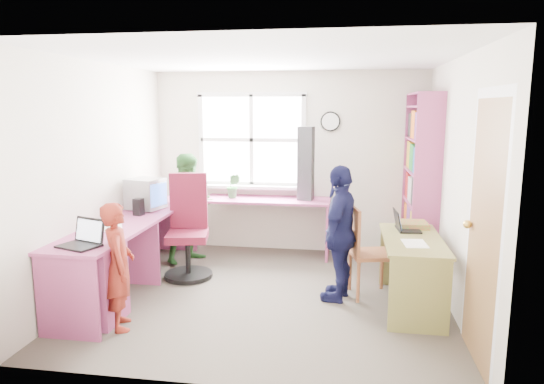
{
  "coord_description": "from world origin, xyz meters",
  "views": [
    {
      "loc": [
        0.77,
        -4.73,
        1.93
      ],
      "look_at": [
        0.0,
        0.25,
        1.05
      ],
      "focal_mm": 32.0,
      "sensor_mm": 36.0,
      "label": 1
    }
  ],
  "objects_px": {
    "bookshelf": "(420,186)",
    "cd_tower": "(306,164)",
    "l_desk": "(136,255)",
    "crt_monitor": "(146,194)",
    "right_desk": "(412,257)",
    "laptop_left": "(83,239)",
    "person_navy": "(340,233)",
    "swivel_chair": "(188,233)",
    "laptop_right": "(404,225)",
    "potted_plant": "(233,186)",
    "person_green": "(191,208)",
    "wooden_chair": "(365,248)",
    "person_red": "(119,266)"
  },
  "relations": [
    {
      "from": "laptop_right",
      "to": "crt_monitor",
      "type": "bearing_deg",
      "value": 79.69
    },
    {
      "from": "person_navy",
      "to": "person_green",
      "type": "bearing_deg",
      "value": -102.6
    },
    {
      "from": "laptop_right",
      "to": "l_desk",
      "type": "bearing_deg",
      "value": 96.6
    },
    {
      "from": "laptop_right",
      "to": "cd_tower",
      "type": "bearing_deg",
      "value": 38.48
    },
    {
      "from": "wooden_chair",
      "to": "cd_tower",
      "type": "xyz_separation_m",
      "value": [
        -0.72,
        1.29,
        0.71
      ]
    },
    {
      "from": "cd_tower",
      "to": "crt_monitor",
      "type": "bearing_deg",
      "value": -144.04
    },
    {
      "from": "swivel_chair",
      "to": "cd_tower",
      "type": "height_order",
      "value": "cd_tower"
    },
    {
      "from": "swivel_chair",
      "to": "laptop_right",
      "type": "distance_m",
      "value": 2.4
    },
    {
      "from": "l_desk",
      "to": "crt_monitor",
      "type": "xyz_separation_m",
      "value": [
        -0.23,
        0.82,
        0.48
      ]
    },
    {
      "from": "right_desk",
      "to": "laptop_right",
      "type": "distance_m",
      "value": 0.4
    },
    {
      "from": "l_desk",
      "to": "laptop_left",
      "type": "bearing_deg",
      "value": -103.21
    },
    {
      "from": "swivel_chair",
      "to": "cd_tower",
      "type": "bearing_deg",
      "value": 25.32
    },
    {
      "from": "bookshelf",
      "to": "potted_plant",
      "type": "bearing_deg",
      "value": 174.63
    },
    {
      "from": "wooden_chair",
      "to": "laptop_right",
      "type": "relative_size",
      "value": 2.91
    },
    {
      "from": "l_desk",
      "to": "right_desk",
      "type": "bearing_deg",
      "value": 4.33
    },
    {
      "from": "swivel_chair",
      "to": "potted_plant",
      "type": "xyz_separation_m",
      "value": [
        0.32,
        0.94,
        0.4
      ]
    },
    {
      "from": "l_desk",
      "to": "right_desk",
      "type": "relative_size",
      "value": 2.46
    },
    {
      "from": "crt_monitor",
      "to": "person_green",
      "type": "height_order",
      "value": "person_green"
    },
    {
      "from": "l_desk",
      "to": "swivel_chair",
      "type": "xyz_separation_m",
      "value": [
        0.3,
        0.75,
        0.05
      ]
    },
    {
      "from": "bookshelf",
      "to": "person_red",
      "type": "distance_m",
      "value": 3.56
    },
    {
      "from": "crt_monitor",
      "to": "bookshelf",
      "type": "bearing_deg",
      "value": 25.92
    },
    {
      "from": "cd_tower",
      "to": "potted_plant",
      "type": "height_order",
      "value": "cd_tower"
    },
    {
      "from": "l_desk",
      "to": "laptop_right",
      "type": "height_order",
      "value": "laptop_right"
    },
    {
      "from": "laptop_right",
      "to": "potted_plant",
      "type": "height_order",
      "value": "potted_plant"
    },
    {
      "from": "right_desk",
      "to": "swivel_chair",
      "type": "distance_m",
      "value": 2.49
    },
    {
      "from": "swivel_chair",
      "to": "person_navy",
      "type": "height_order",
      "value": "person_navy"
    },
    {
      "from": "person_navy",
      "to": "swivel_chair",
      "type": "bearing_deg",
      "value": -89.62
    },
    {
      "from": "laptop_left",
      "to": "person_navy",
      "type": "relative_size",
      "value": 0.29
    },
    {
      "from": "bookshelf",
      "to": "cd_tower",
      "type": "xyz_separation_m",
      "value": [
        -1.39,
        0.24,
        0.22
      ]
    },
    {
      "from": "laptop_left",
      "to": "person_green",
      "type": "bearing_deg",
      "value": 99.56
    },
    {
      "from": "swivel_chair",
      "to": "person_navy",
      "type": "distance_m",
      "value": 1.8
    },
    {
      "from": "laptop_left",
      "to": "laptop_right",
      "type": "bearing_deg",
      "value": 41.81
    },
    {
      "from": "bookshelf",
      "to": "crt_monitor",
      "type": "height_order",
      "value": "bookshelf"
    },
    {
      "from": "bookshelf",
      "to": "potted_plant",
      "type": "xyz_separation_m",
      "value": [
        -2.34,
        0.22,
        -0.09
      ]
    },
    {
      "from": "person_green",
      "to": "bookshelf",
      "type": "bearing_deg",
      "value": -51.51
    },
    {
      "from": "bookshelf",
      "to": "wooden_chair",
      "type": "bearing_deg",
      "value": -122.87
    },
    {
      "from": "l_desk",
      "to": "right_desk",
      "type": "xyz_separation_m",
      "value": [
        2.73,
        0.21,
        0.05
      ]
    },
    {
      "from": "bookshelf",
      "to": "potted_plant",
      "type": "distance_m",
      "value": 2.35
    },
    {
      "from": "laptop_right",
      "to": "person_navy",
      "type": "distance_m",
      "value": 0.67
    },
    {
      "from": "potted_plant",
      "to": "laptop_left",
      "type": "bearing_deg",
      "value": -108.08
    },
    {
      "from": "laptop_left",
      "to": "person_green",
      "type": "relative_size",
      "value": 0.3
    },
    {
      "from": "potted_plant",
      "to": "person_navy",
      "type": "distance_m",
      "value": 1.99
    },
    {
      "from": "bookshelf",
      "to": "person_green",
      "type": "bearing_deg",
      "value": -176.04
    },
    {
      "from": "l_desk",
      "to": "swivel_chair",
      "type": "distance_m",
      "value": 0.81
    },
    {
      "from": "right_desk",
      "to": "cd_tower",
      "type": "xyz_separation_m",
      "value": [
        -1.16,
        1.51,
        0.72
      ]
    },
    {
      "from": "laptop_left",
      "to": "cd_tower",
      "type": "height_order",
      "value": "cd_tower"
    },
    {
      "from": "person_navy",
      "to": "l_desk",
      "type": "bearing_deg",
      "value": -66.62
    },
    {
      "from": "bookshelf",
      "to": "wooden_chair",
      "type": "xyz_separation_m",
      "value": [
        -0.67,
        -1.04,
        -0.49
      ]
    },
    {
      "from": "right_desk",
      "to": "l_desk",
      "type": "bearing_deg",
      "value": -175.64
    },
    {
      "from": "crt_monitor",
      "to": "person_green",
      "type": "xyz_separation_m",
      "value": [
        0.39,
        0.46,
        -0.25
      ]
    }
  ]
}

